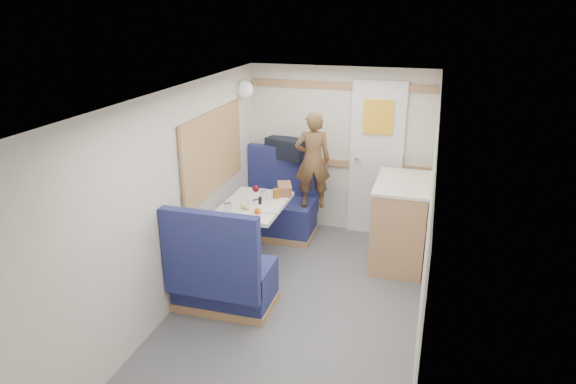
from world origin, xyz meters
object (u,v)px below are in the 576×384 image
(galley_counter, at_px, (400,222))
(person, at_px, (313,160))
(duffel_bag, at_px, (287,148))
(beer_glass, at_px, (276,194))
(dinette_table, at_px, (254,217))
(tumbler_right, at_px, (264,196))
(pepper_grinder, at_px, (260,201))
(orange_fruit, at_px, (257,211))
(dome_light, at_px, (244,89))
(tray, at_px, (267,207))
(bench_near, at_px, (222,280))
(cheese_block, at_px, (245,206))
(tumbler_left, at_px, (228,209))
(wine_glass, at_px, (256,189))
(salt_grinder, at_px, (249,203))
(bench_far, at_px, (278,211))
(bread_loaf, at_px, (285,189))

(galley_counter, distance_m, person, 1.18)
(duffel_bag, distance_m, beer_glass, 0.94)
(dinette_table, xyz_separation_m, galley_counter, (1.47, 0.55, -0.10))
(tumbler_right, xyz_separation_m, beer_glass, (0.09, 0.13, -0.01))
(pepper_grinder, bearing_deg, orange_fruit, -76.04)
(dinette_table, bearing_deg, dome_light, 114.65)
(dome_light, bearing_deg, tray, -58.85)
(dinette_table, relative_size, beer_glass, 9.05)
(bench_near, distance_m, tumbler_right, 1.07)
(dome_light, height_order, tumbler_right, dome_light)
(galley_counter, distance_m, orange_fruit, 1.60)
(cheese_block, distance_m, beer_glass, 0.43)
(orange_fruit, xyz_separation_m, tumbler_left, (-0.29, -0.05, 0.01))
(beer_glass, relative_size, pepper_grinder, 1.10)
(dinette_table, distance_m, cheese_block, 0.25)
(cheese_block, xyz_separation_m, beer_glass, (0.21, 0.38, 0.02))
(bench_near, bearing_deg, duffel_bag, 89.03)
(orange_fruit, bearing_deg, wine_glass, 111.56)
(duffel_bag, height_order, tumbler_left, duffel_bag)
(wine_glass, bearing_deg, dome_light, 116.99)
(beer_glass, bearing_deg, duffel_bag, 98.90)
(tumbler_right, bearing_deg, orange_fruit, -79.99)
(dinette_table, height_order, cheese_block, cheese_block)
(tumbler_left, height_order, pepper_grinder, tumbler_left)
(beer_glass, bearing_deg, galley_counter, 14.32)
(galley_counter, xyz_separation_m, tumbler_right, (-1.39, -0.46, 0.31))
(cheese_block, xyz_separation_m, pepper_grinder, (0.11, 0.13, 0.01))
(dinette_table, relative_size, tray, 2.73)
(cheese_block, xyz_separation_m, salt_grinder, (0.03, 0.04, 0.02))
(duffel_bag, distance_m, tumbler_right, 1.06)
(bench_near, distance_m, salt_grinder, 0.89)
(wine_glass, xyz_separation_m, pepper_grinder, (0.09, -0.13, -0.08))
(dinette_table, bearing_deg, bench_near, -90.00)
(tumbler_left, height_order, beer_glass, tumbler_left)
(duffel_bag, bearing_deg, bench_far, -80.26)
(salt_grinder, bearing_deg, bread_loaf, 65.02)
(dinette_table, bearing_deg, orange_fruit, -63.48)
(cheese_block, bearing_deg, dome_light, 109.62)
(duffel_bag, relative_size, salt_grinder, 5.04)
(tray, xyz_separation_m, cheese_block, (-0.20, -0.09, 0.03))
(dinette_table, xyz_separation_m, bench_far, (-0.00, 0.86, -0.27))
(dome_light, bearing_deg, duffel_bag, 32.51)
(bench_near, distance_m, bread_loaf, 1.35)
(tumbler_right, bearing_deg, dinette_table, -131.91)
(dinette_table, distance_m, orange_fruit, 0.40)
(bench_far, relative_size, tumbler_right, 9.03)
(salt_grinder, xyz_separation_m, bread_loaf, (0.23, 0.49, 0.00))
(duffel_bag, height_order, bread_loaf, duffel_bag)
(person, xyz_separation_m, tray, (-0.28, -0.82, -0.28))
(dinette_table, height_order, galley_counter, galley_counter)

